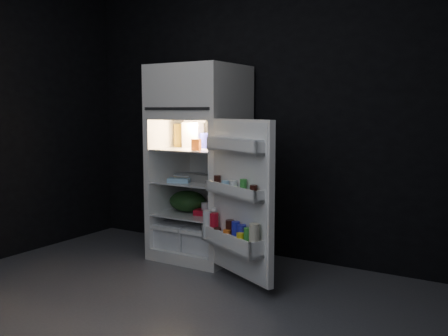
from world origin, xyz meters
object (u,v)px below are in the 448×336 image
Objects in this scene: refrigerator at (201,156)px; fridge_door at (239,202)px; yogurt_tray at (211,212)px; egg_carton at (202,178)px; milk_jug at (193,135)px.

refrigerator is 1.46× the size of fridge_door.
fridge_door is at bearing -50.90° from yogurt_tray.
fridge_door reaches higher than egg_carton.
yogurt_tray is at bearing -27.67° from refrigerator.
fridge_door is (0.72, -0.55, -0.28)m from refrigerator.
refrigerator reaches higher than egg_carton.
milk_jug is 0.86× the size of egg_carton.
egg_carton reaches higher than yogurt_tray.
fridge_door reaches higher than yogurt_tray.
egg_carton is (-0.64, 0.44, 0.08)m from fridge_door.
refrigerator is at bearing 138.79° from egg_carton.
milk_jug is at bearing 172.63° from refrigerator.
refrigerator is 6.41× the size of egg_carton.
refrigerator reaches higher than milk_jug.
egg_carton is at bearing -45.40° from milk_jug.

